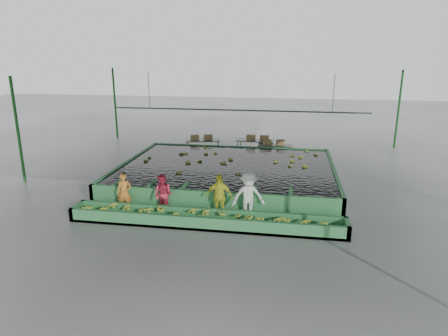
% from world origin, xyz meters
% --- Properties ---
extents(ground, '(80.00, 80.00, 0.00)m').
position_xyz_m(ground, '(0.00, 0.00, 0.00)').
color(ground, slate).
rests_on(ground, ground).
extents(shed_roof, '(20.00, 22.00, 0.04)m').
position_xyz_m(shed_roof, '(0.00, 0.00, 5.00)').
color(shed_roof, gray).
rests_on(shed_roof, shed_posts).
extents(shed_posts, '(20.00, 22.00, 5.00)m').
position_xyz_m(shed_posts, '(0.00, 0.00, 2.50)').
color(shed_posts, '#18561D').
rests_on(shed_posts, ground).
extents(flotation_tank, '(10.00, 8.00, 0.90)m').
position_xyz_m(flotation_tank, '(0.00, 1.50, 0.45)').
color(flotation_tank, '#358145').
rests_on(flotation_tank, ground).
extents(tank_water, '(9.70, 7.70, 0.00)m').
position_xyz_m(tank_water, '(0.00, 1.50, 0.85)').
color(tank_water, black).
rests_on(tank_water, flotation_tank).
extents(sorting_trough, '(10.00, 1.00, 0.50)m').
position_xyz_m(sorting_trough, '(0.00, -3.60, 0.25)').
color(sorting_trough, '#358145').
rests_on(sorting_trough, ground).
extents(cableway_rail, '(0.08, 0.08, 14.00)m').
position_xyz_m(cableway_rail, '(0.00, 5.00, 3.00)').
color(cableway_rail, '#59605B').
rests_on(cableway_rail, shed_roof).
extents(rail_hanger_left, '(0.04, 0.04, 2.00)m').
position_xyz_m(rail_hanger_left, '(-5.00, 5.00, 4.00)').
color(rail_hanger_left, '#59605B').
rests_on(rail_hanger_left, shed_roof).
extents(rail_hanger_right, '(0.04, 0.04, 2.00)m').
position_xyz_m(rail_hanger_right, '(5.00, 5.00, 4.00)').
color(rail_hanger_right, '#59605B').
rests_on(rail_hanger_right, shed_roof).
extents(worker_a, '(0.64, 0.51, 1.54)m').
position_xyz_m(worker_a, '(-3.37, -2.80, 0.77)').
color(worker_a, orange).
rests_on(worker_a, ground).
extents(worker_b, '(0.90, 0.78, 1.57)m').
position_xyz_m(worker_b, '(-1.80, -2.80, 0.79)').
color(worker_b, '#CD3049').
rests_on(worker_b, ground).
extents(worker_c, '(1.00, 0.42, 1.71)m').
position_xyz_m(worker_c, '(0.37, -2.80, 0.85)').
color(worker_c, yellow).
rests_on(worker_c, ground).
extents(worker_d, '(1.33, 0.97, 1.84)m').
position_xyz_m(worker_d, '(1.47, -2.80, 0.92)').
color(worker_d, white).
rests_on(worker_d, ground).
extents(packing_table_left, '(2.18, 1.23, 0.93)m').
position_xyz_m(packing_table_left, '(-2.33, 6.60, 0.47)').
color(packing_table_left, '#59605B').
rests_on(packing_table_left, ground).
extents(packing_table_mid, '(2.24, 1.04, 0.99)m').
position_xyz_m(packing_table_mid, '(0.83, 6.84, 0.50)').
color(packing_table_mid, '#59605B').
rests_on(packing_table_mid, ground).
extents(packing_table_right, '(1.97, 0.83, 0.89)m').
position_xyz_m(packing_table_right, '(2.04, 6.18, 0.44)').
color(packing_table_right, '#59605B').
rests_on(packing_table_right, ground).
extents(box_stack_left, '(1.38, 0.76, 0.29)m').
position_xyz_m(box_stack_left, '(-2.43, 6.69, 0.94)').
color(box_stack_left, olive).
rests_on(box_stack_left, packing_table_left).
extents(box_stack_mid, '(1.34, 0.42, 0.29)m').
position_xyz_m(box_stack_mid, '(0.97, 6.83, 0.99)').
color(box_stack_mid, olive).
rests_on(box_stack_mid, packing_table_mid).
extents(box_stack_right, '(1.29, 0.52, 0.27)m').
position_xyz_m(box_stack_right, '(1.96, 6.27, 0.89)').
color(box_stack_right, olive).
rests_on(box_stack_right, packing_table_right).
extents(floating_bananas, '(8.87, 6.04, 0.12)m').
position_xyz_m(floating_bananas, '(0.00, 2.30, 0.85)').
color(floating_bananas, '#92B030').
rests_on(floating_bananas, tank_water).
extents(trough_bananas, '(8.90, 0.59, 0.12)m').
position_xyz_m(trough_bananas, '(0.00, -3.60, 0.40)').
color(trough_bananas, '#92B030').
rests_on(trough_bananas, sorting_trough).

